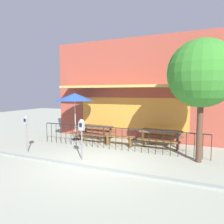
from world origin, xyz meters
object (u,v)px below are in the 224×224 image
picnic_table_left (94,129)px  patio_bench (119,138)px  parking_meter_far (26,124)px  picnic_table_right (161,134)px  street_tree (202,74)px  parking_meter_near (82,129)px  patio_umbrella (75,97)px

picnic_table_left → patio_bench: 1.63m
picnic_table_left → parking_meter_far: (-1.57, -2.94, 0.57)m
picnic_table_right → street_tree: bearing=-42.2°
picnic_table_right → street_tree: (1.56, -1.42, 2.48)m
picnic_table_left → street_tree: size_ratio=0.44×
patio_bench → parking_meter_near: parking_meter_near is taller
picnic_table_right → parking_meter_near: 3.72m
parking_meter_near → street_tree: 4.60m
picnic_table_left → street_tree: street_tree is taller
street_tree → parking_meter_near: bearing=-160.5°
picnic_table_right → parking_meter_near: parking_meter_near is taller
street_tree → picnic_table_left: bearing=163.5°
picnic_table_left → parking_meter_near: bearing=-71.0°
patio_bench → parking_meter_near: size_ratio=0.94×
patio_bench → parking_meter_near: (-0.56, -2.39, 0.81)m
patio_umbrella → patio_bench: bearing=-5.7°
parking_meter_far → parking_meter_near: bearing=2.2°
patio_umbrella → parking_meter_near: bearing=-53.0°
patio_umbrella → patio_bench: 3.18m
parking_meter_near → parking_meter_far: size_ratio=0.98×
patio_umbrella → patio_bench: patio_umbrella is taller
picnic_table_right → parking_meter_far: parking_meter_far is taller
patio_umbrella → street_tree: 6.13m
picnic_table_left → patio_bench: size_ratio=1.34×
patio_umbrella → parking_meter_near: (1.99, -2.65, -1.07)m
patio_umbrella → picnic_table_left: bearing=11.1°
patio_bench → picnic_table_right: bearing=13.0°
parking_meter_near → street_tree: street_tree is taller
picnic_table_left → parking_meter_far: 3.38m
parking_meter_far → picnic_table_right: bearing=30.6°
picnic_table_left → parking_meter_near: 3.06m
patio_umbrella → parking_meter_far: bearing=-101.3°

